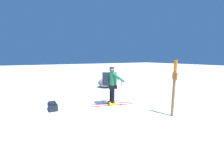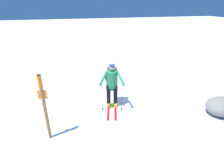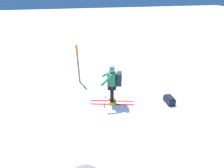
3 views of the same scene
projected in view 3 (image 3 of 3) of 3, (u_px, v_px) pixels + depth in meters
name	position (u px, v px, depth m)	size (l,w,h in m)	color
ground_plane	(111.00, 107.00, 7.08)	(80.00, 80.00, 0.00)	white
skier	(113.00, 83.00, 6.91)	(0.96, 1.87, 1.63)	red
dropped_backpack	(169.00, 100.00, 7.31)	(0.53, 0.32, 0.31)	black
trail_marker	(78.00, 62.00, 8.42)	(0.24, 0.11, 1.94)	olive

